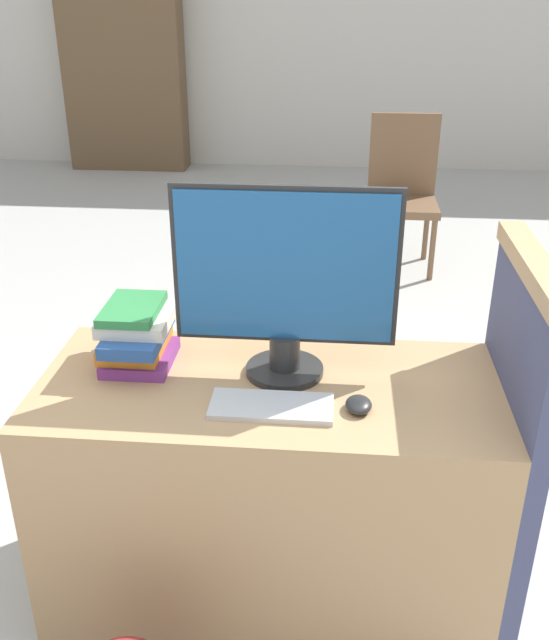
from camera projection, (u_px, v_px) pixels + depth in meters
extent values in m
cube|color=beige|center=(326.00, 19.00, 6.78)|extent=(12.00, 0.06, 2.80)
cube|color=tan|center=(269.00, 491.00, 2.12)|extent=(1.28, 0.60, 0.74)
cube|color=#474C70|center=(504.00, 455.00, 1.99)|extent=(0.05, 0.61, 1.07)
cube|color=tan|center=(536.00, 268.00, 1.75)|extent=(0.07, 0.61, 0.05)
cylinder|color=#282828|center=(285.00, 370.00, 2.01)|extent=(0.22, 0.22, 0.02)
cylinder|color=#282828|center=(285.00, 352.00, 1.98)|extent=(0.09, 0.09, 0.10)
cube|color=#282828|center=(285.00, 266.00, 1.88)|extent=(0.60, 0.01, 0.44)
cube|color=#1E5693|center=(285.00, 267.00, 1.87)|extent=(0.57, 0.02, 0.41)
cube|color=silver|center=(271.00, 406.00, 1.84)|extent=(0.32, 0.14, 0.02)
ellipsoid|color=#262626|center=(359.00, 405.00, 1.83)|extent=(0.07, 0.09, 0.03)
cube|color=#7A3384|center=(140.00, 357.00, 2.06)|extent=(0.19, 0.22, 0.04)
cube|color=orange|center=(135.00, 343.00, 2.06)|extent=(0.17, 0.23, 0.04)
cube|color=#285199|center=(137.00, 334.00, 2.02)|extent=(0.16, 0.27, 0.04)
cube|color=silver|center=(137.00, 319.00, 2.02)|extent=(0.19, 0.21, 0.04)
cube|color=#2D7F42|center=(132.00, 309.00, 2.01)|extent=(0.15, 0.22, 0.03)
cylinder|color=brown|center=(371.00, 248.00, 4.52)|extent=(0.04, 0.04, 0.40)
cylinder|color=brown|center=(432.00, 250.00, 4.49)|extent=(0.04, 0.04, 0.40)
cylinder|color=brown|center=(370.00, 229.00, 4.86)|extent=(0.04, 0.04, 0.40)
cylinder|color=brown|center=(426.00, 231.00, 4.83)|extent=(0.04, 0.04, 0.40)
cube|color=brown|center=(402.00, 206.00, 4.57)|extent=(0.44, 0.44, 0.05)
cube|color=brown|center=(404.00, 154.00, 4.63)|extent=(0.44, 0.04, 0.52)
cube|color=brown|center=(123.00, 63.00, 6.88)|extent=(1.15, 0.32, 2.03)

